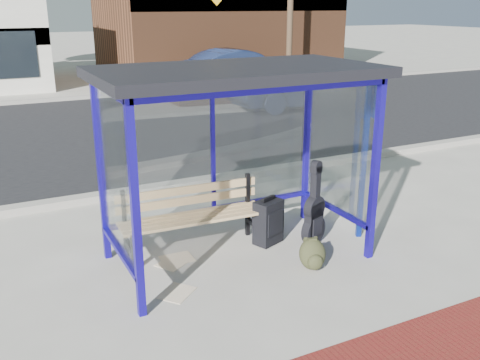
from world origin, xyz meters
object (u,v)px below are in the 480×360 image
fire_hydrant (317,68)px  suitcase (268,222)px  guitar_bag (314,216)px  parked_car (240,69)px  bench (192,213)px  backpack (313,255)px

fire_hydrant → suitcase: bearing=-126.6°
guitar_bag → parked_car: size_ratio=0.24×
suitcase → parked_car: size_ratio=0.15×
bench → parked_car: parked_car is taller
backpack → fire_hydrant: 18.05m
bench → guitar_bag: bearing=-17.3°
parked_car → fire_hydrant: parked_car is taller
guitar_bag → parked_car: (5.31, 12.77, 0.35)m
guitar_bag → backpack: 0.77m
suitcase → parked_car: parked_car is taller
fire_hydrant → guitar_bag: bearing=-124.6°
parked_car → fire_hydrant: 4.77m
bench → parked_car: size_ratio=0.42×
suitcase → guitar_bag: bearing=-49.5°
bench → parked_car: bearing=63.7°
bench → fire_hydrant: size_ratio=2.65×
backpack → fire_hydrant: bearing=70.9°
guitar_bag → suitcase: (-0.54, 0.29, -0.10)m
bench → fire_hydrant: 17.78m
parked_car → fire_hydrant: (4.52, 1.48, -0.36)m
suitcase → fire_hydrant: 17.39m
suitcase → parked_car: (5.85, 12.49, 0.44)m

